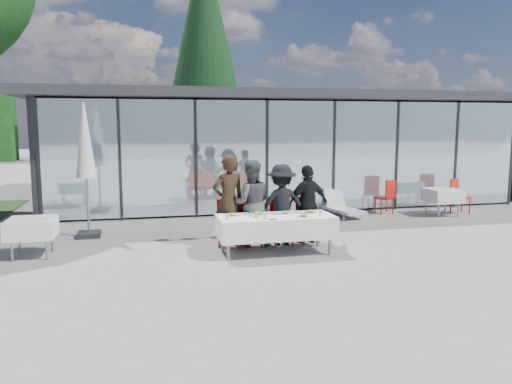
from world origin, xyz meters
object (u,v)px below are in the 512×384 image
plate_b (260,214)px  plate_extra (304,216)px  spare_chair_b (387,195)px  spare_table_right (443,196)px  juice_bottle (256,215)px  diner_d (308,204)px  plate_a (233,215)px  plate_d (311,212)px  diner_a (228,202)px  folded_eyeglasses (273,219)px  conifer_tree (205,43)px  market_umbrella (85,149)px  spare_chair_a (458,194)px  diner_c (281,205)px  diner_chair_b (250,220)px  diner_chair_d (307,218)px  dining_table (276,226)px  diner_chair_c (281,219)px  plate_c (286,213)px  spare_table_left (32,228)px  diner_chair_a (228,221)px  diner_b (251,203)px  lounger (341,206)px

plate_b → plate_extra: 0.87m
plate_extra → spare_chair_b: (3.71, 3.75, -0.24)m
spare_table_right → juice_bottle: bearing=-152.8°
diner_d → spare_table_right: 5.22m
plate_a → plate_d: same height
diner_a → folded_eyeglasses: diner_a is taller
conifer_tree → plate_b: bearing=-92.6°
plate_extra → market_umbrella: size_ratio=0.09×
conifer_tree → spare_chair_a: bearing=-58.9°
diner_c → diner_chair_b: bearing=-4.5°
plate_a → spare_table_right: (6.42, 2.81, -0.22)m
diner_chair_d → market_umbrella: size_ratio=0.33×
dining_table → market_umbrella: size_ratio=0.75×
folded_eyeglasses → market_umbrella: 4.63m
diner_chair_b → plate_d: 1.30m
diner_chair_c → juice_bottle: size_ratio=7.34×
plate_a → spare_chair_b: 6.03m
diner_a → plate_c: 1.21m
diner_c → spare_table_left: (-4.91, 0.10, -0.29)m
dining_table → spare_chair_b: 5.45m
diner_chair_b → diner_chair_c: same height
diner_chair_a → diner_d: diner_d is taller
plate_a → plate_d: size_ratio=1.00×
plate_b → folded_eyeglasses: bearing=-74.9°
diner_chair_c → spare_chair_b: 4.74m
diner_chair_d → spare_table_right: diner_chair_d is taller
plate_a → spare_chair_a: size_ratio=0.28×
diner_b → diner_chair_b: 0.36m
diner_c → plate_c: 0.58m
plate_c → diner_chair_d: bearing=43.4°
diner_chair_a → spare_table_right: diner_chair_a is taller
juice_bottle → spare_table_right: bearing=27.2°
dining_table → diner_c: size_ratio=1.33×
diner_chair_b → lounger: 4.24m
plate_c → spare_table_right: size_ratio=0.32×
diner_chair_d → lounger: bearing=54.9°
diner_a → diner_chair_d: 1.76m
diner_chair_a → spare_table_right: size_ratio=1.13×
diner_c → diner_chair_d: 0.66m
plate_extra → plate_d: bearing=54.3°
diner_a → folded_eyeglasses: (0.66, -1.08, -0.19)m
plate_c → spare_chair_b: (3.95, 3.35, -0.24)m
diner_chair_c → plate_d: 0.81m
spare_table_right → spare_chair_a: size_ratio=0.88×
spare_table_right → spare_chair_a: (0.62, 0.21, -0.02)m
diner_chair_a → folded_eyeglasses: 1.33m
diner_chair_d → conifer_tree: bearing=92.8°
diner_chair_d → spare_chair_b: size_ratio=1.00×
plate_c → spare_table_left: size_ratio=0.32×
dining_table → juice_bottle: size_ratio=17.01×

